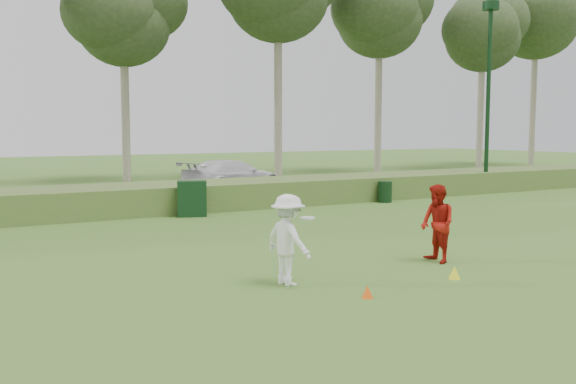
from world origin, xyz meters
TOP-DOWN VIEW (x-y plane):
  - ground at (0.00, 0.00)m, footprint 120.00×120.00m
  - reed_strip at (0.00, 12.00)m, footprint 80.00×3.00m
  - park_road at (0.00, 17.00)m, footprint 80.00×6.00m
  - lamp_post at (14.00, 11.00)m, footprint 0.70×0.70m
  - tree_4 at (2.00, 24.50)m, footprint 6.24×6.24m
  - tree_6 at (18.00, 23.80)m, footprint 7.02×7.02m
  - tree_7 at (26.00, 22.80)m, footprint 6.50×6.50m
  - tree_8 at (33.00, 24.20)m, footprint 8.06×8.06m
  - player_white at (-1.83, 0.81)m, footprint 0.93×1.14m
  - player_red at (1.81, 0.94)m, footprint 0.72×0.87m
  - cone_orange at (-1.16, -0.63)m, footprint 0.19×0.19m
  - cone_yellow at (1.06, -0.34)m, footprint 0.22×0.22m
  - utility_cabinet at (0.01, 10.14)m, footprint 1.05×0.85m
  - trash_bin at (7.80, 10.20)m, footprint 0.58×0.58m
  - car_right at (4.31, 16.37)m, footprint 5.13×3.17m

SIDE VIEW (x-z plane):
  - ground at x=0.00m, z-range 0.00..0.00m
  - park_road at x=0.00m, z-range 0.00..0.06m
  - cone_orange at x=-1.16m, z-range 0.00..0.21m
  - cone_yellow at x=1.06m, z-range 0.00..0.24m
  - trash_bin at x=7.80m, z-range 0.00..0.79m
  - reed_strip at x=0.00m, z-range 0.00..0.90m
  - utility_cabinet at x=0.01m, z-range 0.00..1.14m
  - car_right at x=4.31m, z-range 0.06..1.45m
  - player_white at x=-1.83m, z-range 0.00..1.62m
  - player_red at x=1.81m, z-range 0.00..1.63m
  - lamp_post at x=14.00m, z-range 1.51..9.68m
  - tree_4 at x=2.00m, z-range 2.84..14.34m
  - tree_7 at x=26.00m, z-range 3.09..15.59m
  - tree_6 at x=18.00m, z-range 3.35..16.85m
  - tree_8 at x=33.00m, z-range 3.73..18.73m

